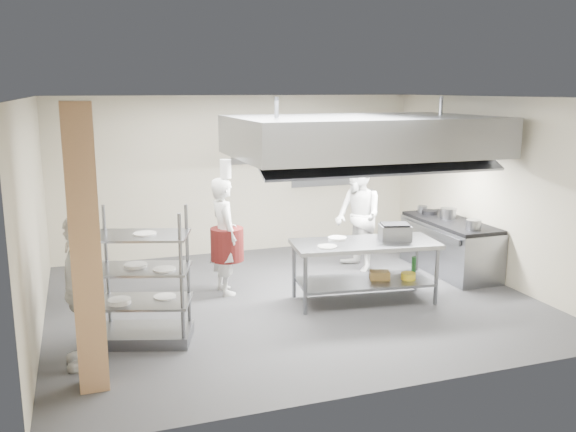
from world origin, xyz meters
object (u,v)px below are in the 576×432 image
object	(u,v)px
chef_line	(358,217)
stockpot	(448,213)
pass_rack	(143,276)
cooking_range	(449,248)
island	(364,272)
chef_head	(224,236)
griddle	(395,232)
chef_plating	(81,291)

from	to	relation	value
chef_line	stockpot	bearing A→B (deg)	68.56
chef_line	pass_rack	bearing A→B (deg)	-68.23
cooking_range	island	bearing A→B (deg)	-156.53
pass_rack	chef_head	distance (m)	2.03
pass_rack	griddle	xyz separation A→B (m)	(3.74, 0.44, 0.17)
chef_head	chef_plating	xyz separation A→B (m)	(-2.11, -1.95, -0.02)
cooking_range	stockpot	bearing A→B (deg)	76.62
cooking_range	stockpot	world-z (taller)	stockpot
chef_head	griddle	size ratio (longest dim) A/B	4.08
island	chef_plating	world-z (taller)	chef_plating
pass_rack	stockpot	world-z (taller)	pass_rack
pass_rack	stockpot	xyz separation A→B (m)	(5.36, 1.49, 0.15)
island	griddle	size ratio (longest dim) A/B	4.80
stockpot	cooking_range	bearing A→B (deg)	-103.38
cooking_range	chef_head	bearing A→B (deg)	177.92
cooking_range	chef_line	distance (m)	1.68
pass_rack	cooking_range	bearing A→B (deg)	31.79
chef_head	griddle	xyz separation A→B (m)	(2.36, -1.05, 0.11)
cooking_range	chef_plating	bearing A→B (deg)	-163.39
pass_rack	chef_head	size ratio (longest dim) A/B	0.93
chef_head	griddle	world-z (taller)	chef_head
pass_rack	stockpot	size ratio (longest dim) A/B	6.22
island	chef_head	bearing A→B (deg)	158.01
cooking_range	chef_line	size ratio (longest dim) A/B	1.06
island	griddle	xyz separation A→B (m)	(0.49, -0.00, 0.56)
pass_rack	griddle	bearing A→B (deg)	24.30
island	griddle	distance (m)	0.75
griddle	stockpot	size ratio (longest dim) A/B	1.63
chef_head	chef_line	xyz separation A→B (m)	(2.47, 0.45, 0.04)
chef_line	chef_plating	size ratio (longest dim) A/B	1.07
chef_head	pass_rack	bearing A→B (deg)	131.56
chef_plating	stockpot	bearing A→B (deg)	105.64
island	cooking_range	bearing A→B (deg)	30.73
chef_plating	stockpot	world-z (taller)	chef_plating
island	chef_head	xyz separation A→B (m)	(-1.87, 1.05, 0.45)
chef_head	chef_line	distance (m)	2.51
chef_line	chef_head	bearing A→B (deg)	-84.72
griddle	stockpot	distance (m)	1.93
griddle	pass_rack	bearing A→B (deg)	-157.90
chef_plating	griddle	bearing A→B (deg)	99.28
griddle	island	bearing A→B (deg)	-165.16
chef_plating	island	bearing A→B (deg)	100.70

